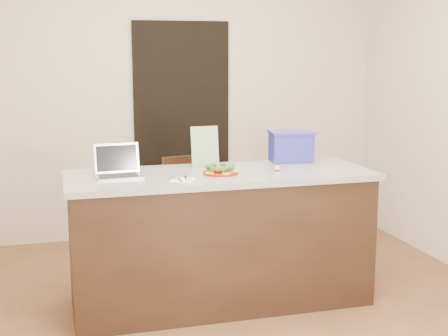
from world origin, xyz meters
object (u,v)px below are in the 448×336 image
object	(u,v)px
plate	(221,173)
blue_box	(291,146)
napkin	(183,180)
island	(220,238)
yogurt_bottle	(278,169)
chair	(189,205)
laptop	(118,168)

from	to	relation	value
plate	blue_box	distance (m)	0.71
plate	napkin	bearing A→B (deg)	-153.32
island	plate	distance (m)	0.47
yogurt_bottle	blue_box	size ratio (longest dim) A/B	0.18
yogurt_bottle	chair	size ratio (longest dim) A/B	0.07
napkin	yogurt_bottle	bearing A→B (deg)	5.44
plate	yogurt_bottle	size ratio (longest dim) A/B	3.74
plate	napkin	world-z (taller)	plate
plate	chair	bearing A→B (deg)	92.14
yogurt_bottle	plate	bearing A→B (deg)	167.62
blue_box	laptop	bearing A→B (deg)	-163.34
plate	chair	xyz separation A→B (m)	(-0.03, 0.85, -0.42)
laptop	blue_box	size ratio (longest dim) A/B	0.89
chair	plate	bearing A→B (deg)	-96.83
plate	blue_box	world-z (taller)	blue_box
island	laptop	size ratio (longest dim) A/B	6.78
island	napkin	bearing A→B (deg)	-146.05
plate	chair	size ratio (longest dim) A/B	0.27
yogurt_bottle	island	bearing A→B (deg)	158.89
laptop	blue_box	distance (m)	1.31
island	chair	distance (m)	0.80
plate	napkin	size ratio (longest dim) A/B	1.71
blue_box	yogurt_bottle	bearing A→B (deg)	-114.94
island	chair	size ratio (longest dim) A/B	2.31
laptop	yogurt_bottle	bearing A→B (deg)	-14.02
napkin	blue_box	xyz separation A→B (m)	(0.91, 0.47, 0.11)
island	chair	bearing A→B (deg)	93.17
napkin	chair	distance (m)	1.11
plate	napkin	distance (m)	0.32
island	yogurt_bottle	distance (m)	0.62
island	plate	world-z (taller)	plate
island	chair	world-z (taller)	island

